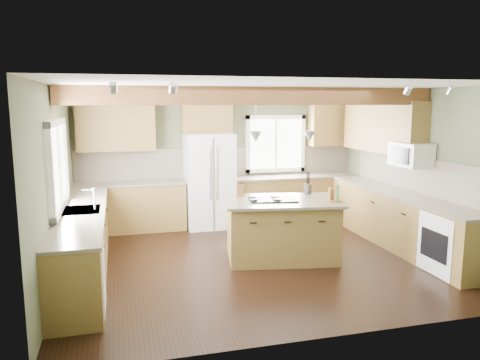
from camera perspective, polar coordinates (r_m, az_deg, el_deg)
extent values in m
plane|color=black|center=(7.26, 1.94, -9.68)|extent=(5.60, 5.60, 0.00)
plane|color=silver|center=(6.87, 2.07, 11.28)|extent=(5.60, 5.60, 0.00)
plane|color=#4C563D|center=(9.35, -2.43, 2.77)|extent=(5.60, 0.00, 5.60)
plane|color=#4C563D|center=(6.71, -21.55, -0.46)|extent=(0.00, 5.00, 5.00)
plane|color=#4C563D|center=(8.20, 21.08, 1.24)|extent=(0.00, 5.00, 5.00)
cube|color=#572F19|center=(6.85, 2.12, 10.20)|extent=(5.55, 0.26, 0.26)
cube|color=#572F19|center=(9.19, -2.35, 10.40)|extent=(5.55, 0.20, 0.10)
cube|color=brown|center=(9.35, -2.41, 2.22)|extent=(5.58, 0.03, 0.58)
cube|color=brown|center=(8.25, 20.76, 0.67)|extent=(0.03, 3.70, 0.58)
cube|color=brown|center=(8.99, -13.21, -3.30)|extent=(2.02, 0.60, 0.88)
cube|color=#4C4537|center=(8.90, -13.32, -0.41)|extent=(2.06, 0.64, 0.04)
cube|color=brown|center=(9.63, 6.69, -2.27)|extent=(2.62, 0.60, 0.88)
cube|color=#4C4537|center=(9.55, 6.74, 0.43)|extent=(2.66, 0.64, 0.04)
cube|color=brown|center=(6.92, -18.59, -7.33)|extent=(0.60, 3.70, 0.88)
cube|color=#4C4537|center=(6.80, -18.79, -3.61)|extent=(0.64, 3.74, 0.04)
cube|color=brown|center=(8.23, 18.83, -4.71)|extent=(0.60, 3.70, 0.88)
cube|color=#4C4537|center=(8.14, 19.00, -1.56)|extent=(0.64, 3.74, 0.04)
cube|color=brown|center=(8.91, -14.89, 6.34)|extent=(1.40, 0.35, 0.90)
cube|color=brown|center=(9.06, -4.10, 7.94)|extent=(0.96, 0.35, 0.70)
cube|color=brown|center=(8.79, 16.96, 6.22)|extent=(0.35, 2.20, 0.90)
cube|color=brown|center=(9.89, 10.99, 6.75)|extent=(0.90, 0.35, 0.90)
cube|color=white|center=(6.72, -21.45, 1.72)|extent=(0.04, 1.60, 1.05)
cube|color=white|center=(9.62, 4.31, 4.43)|extent=(1.10, 0.04, 1.00)
cube|color=#262628|center=(6.80, -18.79, -3.57)|extent=(0.50, 0.65, 0.03)
cylinder|color=#B2B2B7|center=(6.76, -17.33, -2.31)|extent=(0.02, 0.02, 0.28)
cube|color=white|center=(5.69, -19.30, -11.10)|extent=(0.60, 0.60, 0.84)
cube|color=white|center=(7.22, 24.48, -7.07)|extent=(0.60, 0.72, 0.84)
cube|color=white|center=(8.01, 20.11, 2.92)|extent=(0.40, 0.70, 0.38)
cone|color=#B2B2B7|center=(6.93, 1.94, 5.31)|extent=(0.18, 0.18, 0.16)
cone|color=#B2B2B7|center=(7.07, 8.48, 5.29)|extent=(0.18, 0.18, 0.16)
cube|color=white|center=(8.98, -3.76, -0.09)|extent=(0.90, 0.74, 1.80)
cube|color=brown|center=(7.23, 5.08, -6.15)|extent=(1.76, 1.25, 0.88)
cube|color=#4C4537|center=(7.12, 5.13, -2.58)|extent=(1.89, 1.38, 0.04)
cube|color=black|center=(7.10, 4.06, -2.36)|extent=(0.77, 0.58, 0.02)
cube|color=brown|center=(7.36, 0.00, -1.27)|extent=(0.12, 0.10, 0.18)
cylinder|color=#3F3A32|center=(7.63, 8.27, -1.06)|extent=(0.13, 0.13, 0.16)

